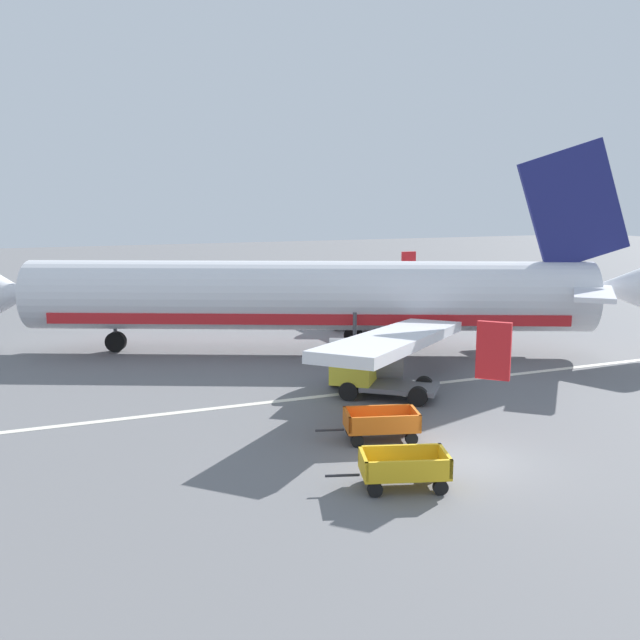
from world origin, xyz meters
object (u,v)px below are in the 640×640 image
object	(u,v)px
baggage_cart_second_in_row	(381,424)
service_truck_beside_carts	(365,371)
airplane	(327,297)
baggage_cart_nearest	(404,468)

from	to	relation	value
baggage_cart_second_in_row	service_truck_beside_carts	xyz separation A→B (m)	(1.92, 5.22, 0.50)
baggage_cart_second_in_row	airplane	bearing A→B (deg)	74.94
baggage_cart_second_in_row	service_truck_beside_carts	bearing A→B (deg)	69.85
service_truck_beside_carts	airplane	bearing A→B (deg)	78.28
baggage_cart_second_in_row	service_truck_beside_carts	distance (m)	5.59
airplane	baggage_cart_nearest	bearing A→B (deg)	-105.66
baggage_cart_nearest	service_truck_beside_carts	xyz separation A→B (m)	(3.15, 9.09, 0.50)
baggage_cart_nearest	service_truck_beside_carts	distance (m)	9.63
service_truck_beside_carts	baggage_cart_second_in_row	bearing A→B (deg)	-110.15
baggage_cart_nearest	baggage_cart_second_in_row	bearing A→B (deg)	72.27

